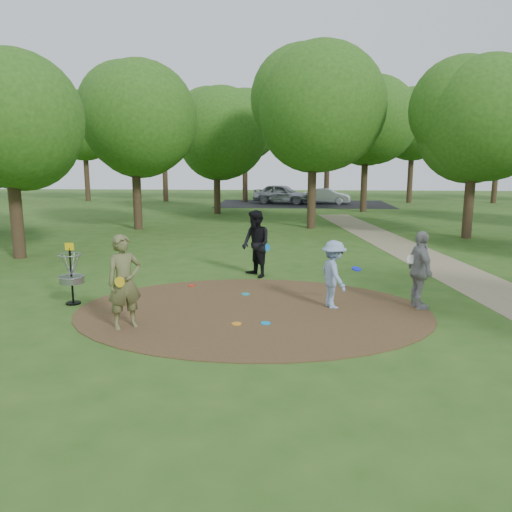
{
  "coord_description": "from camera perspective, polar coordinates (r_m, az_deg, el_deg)",
  "views": [
    {
      "loc": [
        0.84,
        -11.34,
        3.5
      ],
      "look_at": [
        0.0,
        1.2,
        1.1
      ],
      "focal_mm": 35.0,
      "sensor_mm": 36.0,
      "label": 1
    }
  ],
  "objects": [
    {
      "name": "disc_ground_orange",
      "position": [
        10.91,
        -2.24,
        -7.74
      ],
      "size": [
        0.22,
        0.22,
        0.02
      ],
      "primitive_type": "cylinder",
      "color": "orange",
      "rests_on": "dirt_clearing"
    },
    {
      "name": "dirt_clearing",
      "position": [
        11.89,
        -0.39,
        -6.25
      ],
      "size": [
        8.4,
        8.4,
        0.02
      ],
      "primitive_type": "cylinder",
      "color": "#47301C",
      "rests_on": "ground"
    },
    {
      "name": "player_observer_with_disc",
      "position": [
        10.82,
        -14.81,
        -2.88
      ],
      "size": [
        0.87,
        0.83,
        2.01
      ],
      "color": "brown",
      "rests_on": "ground"
    },
    {
      "name": "footpath",
      "position": [
        14.9,
        26.09,
        -3.87
      ],
      "size": [
        7.55,
        39.89,
        0.01
      ],
      "primitive_type": "cube",
      "rotation": [
        0.0,
        0.0,
        0.14
      ],
      "color": "#8C7A5B",
      "rests_on": "ground"
    },
    {
      "name": "player_waiting_with_disc",
      "position": [
        12.48,
        18.24,
        -1.56
      ],
      "size": [
        0.65,
        1.17,
        1.89
      ],
      "color": "gray",
      "rests_on": "ground"
    },
    {
      "name": "disc_ground_red",
      "position": [
        14.26,
        -7.37,
        -3.37
      ],
      "size": [
        0.22,
        0.22,
        0.02
      ],
      "primitive_type": "cylinder",
      "color": "red",
      "rests_on": "dirt_clearing"
    },
    {
      "name": "car_left",
      "position": [
        41.72,
        2.98,
        7.1
      ],
      "size": [
        5.06,
        3.2,
        1.61
      ],
      "primitive_type": "imported",
      "rotation": [
        0.0,
        0.0,
        1.27
      ],
      "color": "#A2A4AA",
      "rests_on": "ground"
    },
    {
      "name": "parking_lot",
      "position": [
        41.5,
        5.44,
        5.94
      ],
      "size": [
        14.0,
        8.0,
        0.01
      ],
      "primitive_type": "cube",
      "color": "black",
      "rests_on": "ground"
    },
    {
      "name": "tree_ring",
      "position": [
        22.73,
        6.4,
        15.16
      ],
      "size": [
        37.51,
        45.15,
        9.16
      ],
      "color": "#332316",
      "rests_on": "ground"
    },
    {
      "name": "disc_golf_basket",
      "position": [
        13.07,
        -20.38,
        -1.46
      ],
      "size": [
        0.63,
        0.63,
        1.54
      ],
      "color": "black",
      "rests_on": "ground"
    },
    {
      "name": "disc_ground_cyan",
      "position": [
        13.26,
        -1.2,
        -4.37
      ],
      "size": [
        0.22,
        0.22,
        0.02
      ],
      "primitive_type": "cylinder",
      "color": "#17A4BC",
      "rests_on": "dirt_clearing"
    },
    {
      "name": "player_walking_with_disc",
      "position": [
        15.14,
        -0.01,
        1.4
      ],
      "size": [
        1.21,
        1.26,
        2.04
      ],
      "color": "black",
      "rests_on": "ground"
    },
    {
      "name": "disc_ground_blue",
      "position": [
        10.95,
        1.1,
        -7.68
      ],
      "size": [
        0.22,
        0.22,
        0.02
      ],
      "primitive_type": "cylinder",
      "color": "#0D96E3",
      "rests_on": "dirt_clearing"
    },
    {
      "name": "car_right",
      "position": [
        41.89,
        8.07,
        6.79
      ],
      "size": [
        4.04,
        2.12,
        1.27
      ],
      "primitive_type": "imported",
      "rotation": [
        0.0,
        0.0,
        1.36
      ],
      "color": "#B2B4BB",
      "rests_on": "ground"
    },
    {
      "name": "ground",
      "position": [
        11.89,
        -0.39,
        -6.3
      ],
      "size": [
        100.0,
        100.0,
        0.0
      ],
      "primitive_type": "plane",
      "color": "#2D5119",
      "rests_on": "ground"
    },
    {
      "name": "player_throwing_with_disc",
      "position": [
        12.1,
        8.87,
        -2.1
      ],
      "size": [
        1.15,
        1.21,
        1.65
      ],
      "color": "#87A0C9",
      "rests_on": "ground"
    }
  ]
}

